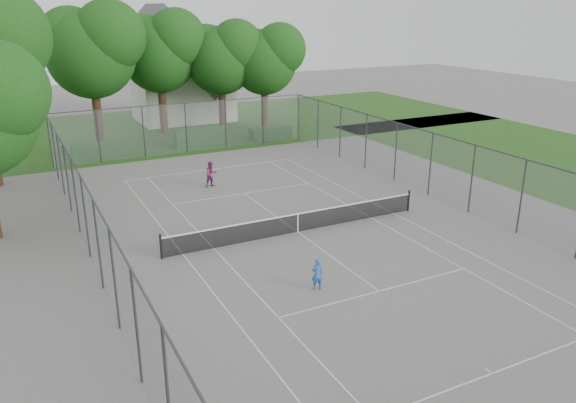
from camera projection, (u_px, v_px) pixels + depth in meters
name	position (u px, v px, depth m)	size (l,w,h in m)	color
ground	(298.00, 232.00, 26.01)	(120.00, 120.00, 0.00)	slate
grass_far	(156.00, 129.00, 47.90)	(60.00, 20.00, 0.00)	#1F4614
court_markings	(298.00, 232.00, 26.01)	(11.03, 23.83, 0.01)	silver
tennis_net	(298.00, 222.00, 25.84)	(12.87, 0.10, 1.10)	black
perimeter_fence	(298.00, 195.00, 25.41)	(18.08, 34.08, 3.52)	#38383D
tree_far_left	(92.00, 47.00, 39.96)	(7.28, 6.65, 10.47)	#362013
tree_far_midleft	(160.00, 48.00, 44.22)	(6.86, 6.27, 9.87)	#362013
tree_far_midright	(222.00, 55.00, 45.18)	(6.28, 5.74, 9.03)	#362013
tree_far_right	(265.00, 57.00, 45.72)	(6.08, 5.55, 8.74)	#362013
hedge_left	(101.00, 150.00, 38.99)	(3.88, 1.16, 0.97)	#194917
hedge_mid	(201.00, 137.00, 42.13)	(3.97, 1.13, 1.25)	#194917
hedge_right	(270.00, 133.00, 44.00)	(3.27, 1.20, 0.98)	#194917
house	(182.00, 75.00, 50.50)	(8.14, 6.31, 10.13)	silver
girl_player	(317.00, 274.00, 20.59)	(0.45, 0.30, 1.24)	#3160BA
woman_player	(211.00, 174.00, 32.35)	(0.73, 0.57, 1.50)	#7F2A62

